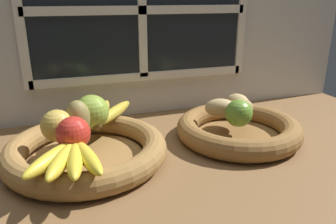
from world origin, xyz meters
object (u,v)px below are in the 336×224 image
Objects in this scene: banana_bunch_front at (70,158)px; pear_brown at (78,118)px; apple_golden_left at (57,126)px; potato_back at (238,103)px; lime_near at (239,113)px; fruit_bowl_left at (87,150)px; fruit_bowl_right at (238,129)px; potato_oblong at (220,108)px; banana_bunch_back at (102,113)px; apple_green_back at (92,112)px; potato_large at (240,109)px; apple_red_front at (73,133)px.

pear_brown is at bearing 78.78° from banana_bunch_front.
apple_golden_left is 12.29cm from banana_bunch_front.
potato_back is 10.11cm from lime_near.
pear_brown is (-1.09, 2.49, 6.88)cm from fruit_bowl_left.
apple_golden_left is at bearing 179.00° from fruit_bowl_right.
banana_bunch_back is at bearing 163.04° from potato_oblong.
apple_green_back is at bearing 163.08° from lime_near.
apple_golden_left reaches higher than potato_large.
apple_red_front is 11.54cm from apple_green_back.
apple_red_front is at bearing -119.27° from fruit_bowl_left.
potato_oblong is (36.74, 7.54, -1.04)cm from apple_red_front.
pear_brown reaches higher than apple_golden_left.
apple_red_front is at bearing -61.10° from apple_golden_left.
banana_bunch_front is 24.80cm from banana_bunch_back.
lime_near is (-2.76, -4.13, 0.65)cm from potato_large.
potato_back is (37.85, -1.20, -1.49)cm from apple_green_back.
apple_golden_left is 0.36× the size of banana_bunch_back.
apple_red_front is 6.07cm from apple_golden_left.
apple_green_back is 36.22cm from potato_large.
fruit_bowl_right is 3.96× the size of potato_oblong.
banana_bunch_back is (9.17, 23.04, -0.07)cm from banana_bunch_front.
pear_brown is 14.25cm from banana_bunch_front.
apple_red_front is 0.85× the size of pear_brown.
pear_brown is at bearing -134.99° from apple_green_back.
potato_back is at bearing 12.22° from apple_red_front.
potato_oblong is at bearing 0.80° from pear_brown.
apple_green_back is 18.39cm from banana_bunch_front.
pear_brown is 11.61cm from banana_bunch_back.
pear_brown is 1.01× the size of potato_oblong.
fruit_bowl_left is 4.41× the size of pear_brown.
banana_bunch_back is 2.63× the size of potato_back.
apple_red_front and apple_golden_left have the same top height.
apple_green_back is 37.89cm from potato_back.
potato_oblong is 7.25cm from lime_near.
potato_back reaches higher than fruit_bowl_right.
apple_red_front reaches higher than lime_near.
fruit_bowl_left is 7.40cm from pear_brown.
apple_green_back is at bearing 68.61° from fruit_bowl_left.
potato_back is (45.64, 3.93, -0.94)cm from apple_golden_left.
banana_bunch_back is 2.39× the size of potato_large.
apple_green_back reaches higher than potato_oblong.
potato_large is (0.00, -0.00, 5.42)cm from fruit_bowl_right.
potato_large is 4.87cm from potato_oblong.
potato_back is 0.92× the size of potato_oblong.
apple_green_back reaches higher than fruit_bowl_right.
apple_green_back is at bearing 170.63° from potato_large.
apple_red_front is 18.26cm from banana_bunch_back.
banana_bunch_front is 2.03× the size of potato_large.
pear_brown is 39.22cm from potato_large.
potato_back reaches higher than fruit_bowl_left.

